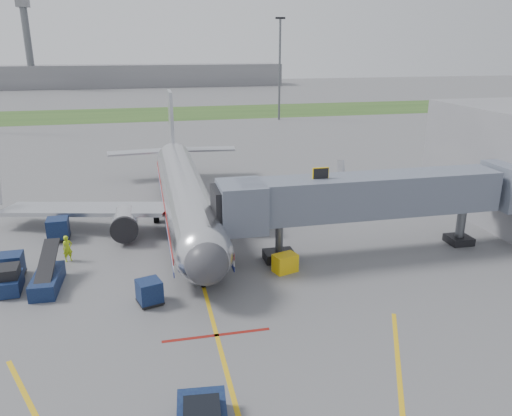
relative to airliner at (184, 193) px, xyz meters
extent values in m
plane|color=#565659|center=(0.00, -15.25, -2.65)|extent=(400.00, 400.00, 0.00)
cube|color=#2D4C1E|center=(0.00, 74.75, -2.64)|extent=(300.00, 25.00, 0.01)
cube|color=gold|center=(0.00, -17.25, -2.64)|extent=(0.25, 50.00, 0.01)
cube|color=maroon|center=(0.00, -19.25, -2.64)|extent=(6.00, 0.25, 0.01)
cylinder|color=silver|center=(0.00, -0.25, 0.05)|extent=(3.80, 28.00, 3.80)
sphere|color=silver|center=(0.00, -14.25, 0.05)|extent=(3.80, 3.80, 3.80)
sphere|color=#38383D|center=(0.00, -15.55, 0.05)|extent=(2.74, 2.74, 2.74)
cube|color=black|center=(0.00, -14.65, 0.60)|extent=(2.20, 1.20, 0.55)
cone|color=silver|center=(0.00, 16.25, 0.05)|extent=(3.80, 5.00, 3.80)
cube|color=#B7BAC1|center=(0.00, 15.75, 4.05)|extent=(0.35, 4.20, 7.00)
cube|color=#B7BAC1|center=(-8.50, -0.25, -0.85)|extent=(15.10, 8.59, 1.13)
cube|color=#B7BAC1|center=(8.50, -0.25, -0.85)|extent=(15.10, 8.59, 1.13)
cylinder|color=silver|center=(-5.20, -3.25, -1.30)|extent=(2.10, 3.60, 2.10)
cylinder|color=silver|center=(5.20, -3.25, -1.30)|extent=(2.10, 3.60, 2.10)
cube|color=maroon|center=(1.92, -0.25, -0.30)|extent=(0.05, 28.00, 0.45)
cube|color=navy|center=(1.92, -0.25, -1.20)|extent=(0.05, 28.00, 0.35)
cylinder|color=black|center=(0.00, -13.25, -2.35)|extent=(0.28, 0.70, 0.70)
cylinder|color=black|center=(-2.60, 0.25, -2.20)|extent=(0.50, 1.00, 1.00)
cylinder|color=black|center=(2.60, 0.25, -2.20)|extent=(0.50, 1.00, 1.00)
cube|color=slate|center=(13.00, -10.25, 1.95)|extent=(20.00, 3.00, 3.00)
cube|color=slate|center=(3.20, -10.25, 1.75)|extent=(3.20, 3.60, 3.40)
cube|color=black|center=(2.00, -10.25, 1.75)|extent=(1.60, 3.00, 2.80)
cube|color=yellow|center=(9.00, -10.25, 3.75)|extent=(1.20, 0.15, 1.00)
cylinder|color=#595B60|center=(6.00, -10.25, -1.10)|extent=(0.56, 0.56, 3.10)
cube|color=black|center=(6.00, -10.25, -2.30)|extent=(2.20, 1.60, 0.70)
cylinder|color=#595B60|center=(21.00, -10.25, -1.10)|extent=(0.70, 0.70, 3.10)
cube|color=black|center=(21.00, -10.25, -2.35)|extent=(1.80, 1.80, 0.60)
cube|color=slate|center=(25.00, -10.25, 1.95)|extent=(3.00, 4.00, 3.40)
cylinder|color=#595B60|center=(25.00, 59.75, 7.35)|extent=(0.44, 0.44, 20.00)
cube|color=black|center=(25.00, 59.75, 17.55)|extent=(2.00, 0.40, 0.40)
cube|color=slate|center=(-10.00, 154.75, 1.35)|extent=(120.00, 14.00, 8.00)
cylinder|color=#595B60|center=(-40.00, 149.75, 11.35)|extent=(2.40, 2.40, 28.00)
cube|color=slate|center=(-40.00, 149.75, 25.85)|extent=(4.00, 4.00, 3.00)
cube|color=black|center=(-1.63, -26.42, -1.48)|extent=(1.62, 1.62, 0.47)
cylinder|color=black|center=(-2.36, -25.14, -2.27)|extent=(0.27, 0.76, 0.75)
cylinder|color=black|center=(-0.69, -25.29, -2.27)|extent=(0.27, 0.76, 0.75)
cube|color=#0D143A|center=(-12.23, -11.20, -2.10)|extent=(1.46, 2.57, 1.00)
cube|color=black|center=(-12.23, -11.20, -1.25)|extent=(1.30, 1.67, 0.70)
cylinder|color=black|center=(-12.67, -12.13, -2.40)|extent=(0.25, 0.51, 0.50)
cylinder|color=black|center=(-11.68, -12.06, -2.40)|extent=(0.25, 0.51, 0.50)
cylinder|color=black|center=(-12.79, -10.34, -2.40)|extent=(0.25, 0.51, 0.50)
cylinder|color=black|center=(-11.80, -10.27, -2.40)|extent=(0.25, 0.51, 0.50)
cube|color=#0D143A|center=(-12.64, -8.96, -1.71)|extent=(1.56, 1.56, 1.52)
cube|color=black|center=(-12.64, -8.96, -2.47)|extent=(1.61, 1.61, 0.12)
cylinder|color=black|center=(-13.21, -9.57, -2.51)|extent=(0.22, 0.28, 0.27)
cylinder|color=black|center=(-12.04, -9.53, -2.51)|extent=(0.22, 0.28, 0.27)
cylinder|color=black|center=(-13.25, -8.39, -2.51)|extent=(0.22, 0.28, 0.27)
cylinder|color=black|center=(-12.07, -8.36, -2.51)|extent=(0.22, 0.28, 0.27)
cube|color=#0D143A|center=(-3.50, -14.82, -1.79)|extent=(1.73, 1.73, 1.39)
cube|color=black|center=(-3.50, -14.82, -2.48)|extent=(1.78, 1.78, 0.11)
cylinder|color=black|center=(-3.86, -15.49, -2.52)|extent=(0.26, 0.30, 0.25)
cylinder|color=black|center=(-2.83, -15.18, -2.52)|extent=(0.26, 0.30, 0.25)
cylinder|color=black|center=(-4.17, -14.46, -2.52)|extent=(0.26, 0.30, 0.25)
cylinder|color=black|center=(-3.14, -14.15, -2.52)|extent=(0.26, 0.30, 0.25)
cube|color=#0D143A|center=(-10.53, -2.41, -1.63)|extent=(1.71, 1.71, 1.65)
cube|color=black|center=(-10.53, -2.41, -2.45)|extent=(1.76, 1.76, 0.13)
cylinder|color=black|center=(-11.15, -3.07, -2.50)|extent=(0.24, 0.31, 0.30)
cylinder|color=black|center=(-9.87, -3.02, -2.50)|extent=(0.24, 0.31, 0.30)
cylinder|color=black|center=(-11.19, -1.79, -2.50)|extent=(0.24, 0.31, 0.30)
cylinder|color=black|center=(-9.91, -1.75, -2.50)|extent=(0.24, 0.31, 0.30)
cube|color=#0D143A|center=(-10.00, -11.25, -2.13)|extent=(1.73, 4.16, 1.03)
cube|color=black|center=(-9.99, -10.68, -1.05)|extent=(1.18, 4.64, 1.61)
cylinder|color=black|center=(-10.62, -12.72, -2.33)|extent=(0.27, 0.65, 0.64)
cylinder|color=black|center=(-9.48, -12.75, -2.33)|extent=(0.27, 0.65, 0.64)
cylinder|color=black|center=(-10.53, -9.75, -2.33)|extent=(0.27, 0.65, 0.64)
cylinder|color=black|center=(-9.38, -9.78, -2.33)|extent=(0.27, 0.65, 0.64)
cube|color=yellow|center=(5.90, -12.25, -2.00)|extent=(1.87, 1.53, 1.30)
cylinder|color=black|center=(5.39, -12.42, -2.48)|extent=(0.31, 0.37, 0.32)
cylinder|color=black|center=(6.41, -12.08, -2.48)|extent=(0.31, 0.37, 0.32)
imported|color=#AACE18|center=(-9.23, -6.98, -1.66)|extent=(0.86, 0.76, 1.97)
camera|label=1|loc=(-3.13, -43.06, 12.65)|focal=35.00mm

